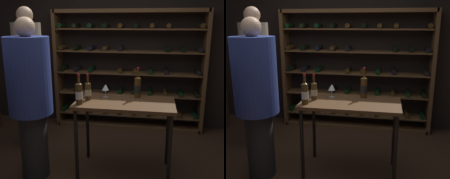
{
  "view_description": "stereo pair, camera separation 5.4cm",
  "coord_description": "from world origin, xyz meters",
  "views": [
    {
      "loc": [
        0.66,
        -2.68,
        1.84
      ],
      "look_at": [
        0.16,
        0.27,
        1.06
      ],
      "focal_mm": 41.51,
      "sensor_mm": 36.0,
      "label": 1
    },
    {
      "loc": [
        0.71,
        -2.67,
        1.84
      ],
      "look_at": [
        0.16,
        0.27,
        1.06
      ],
      "focal_mm": 41.51,
      "sensor_mm": 36.0,
      "label": 2
    }
  ],
  "objects": [
    {
      "name": "ground_plane",
      "position": [
        0.0,
        0.0,
        0.0
      ],
      "size": [
        9.83,
        9.83,
        0.0
      ],
      "primitive_type": "plane",
      "color": "#472D1E"
    },
    {
      "name": "back_wall",
      "position": [
        0.0,
        1.92,
        1.39
      ],
      "size": [
        5.68,
        0.1,
        2.79
      ],
      "primitive_type": "cube",
      "color": "black",
      "rests_on": "ground"
    },
    {
      "name": "wine_rack",
      "position": [
        0.19,
        1.71,
        1.02
      ],
      "size": [
        2.57,
        0.32,
        2.05
      ],
      "color": "brown",
      "rests_on": "ground"
    },
    {
      "name": "tasting_table",
      "position": [
        0.32,
        0.25,
        0.81
      ],
      "size": [
        1.17,
        0.62,
        0.92
      ],
      "color": "brown",
      "rests_on": "ground"
    },
    {
      "name": "person_host_in_suit",
      "position": [
        -1.12,
        0.71,
        1.14
      ],
      "size": [
        0.4,
        0.4,
        2.05
      ],
      "rotation": [
        0.0,
        0.0,
        -2.79
      ],
      "color": "#2D2D2D",
      "rests_on": "ground"
    },
    {
      "name": "person_guest_plum_blouse",
      "position": [
        -0.74,
        -0.02,
        1.04
      ],
      "size": [
        0.5,
        0.5,
        1.9
      ],
      "rotation": [
        0.0,
        0.0,
        3.14
      ],
      "color": "#272727",
      "rests_on": "ground"
    },
    {
      "name": "wine_bottle_red_label",
      "position": [
        -0.19,
        0.07,
        1.05
      ],
      "size": [
        0.08,
        0.08,
        0.35
      ],
      "color": "#4C3314",
      "rests_on": "tasting_table"
    },
    {
      "name": "wine_bottle_black_capsule",
      "position": [
        -0.13,
        0.25,
        1.04
      ],
      "size": [
        0.07,
        0.07,
        0.32
      ],
      "color": "#4C3314",
      "rests_on": "tasting_table"
    },
    {
      "name": "wine_bottle_amber_reserve",
      "position": [
        0.45,
        0.46,
        1.06
      ],
      "size": [
        0.08,
        0.08,
        0.38
      ],
      "color": "#4C3314",
      "rests_on": "tasting_table"
    },
    {
      "name": "wine_glass_stemmed_left",
      "position": [
        0.06,
        0.39,
        1.05
      ],
      "size": [
        0.09,
        0.09,
        0.17
      ],
      "color": "silver",
      "rests_on": "tasting_table"
    }
  ]
}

